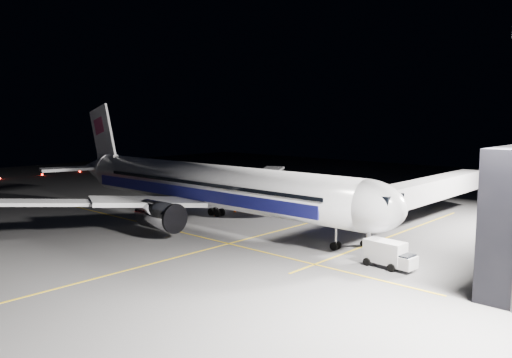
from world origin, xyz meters
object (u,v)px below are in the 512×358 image
object	(u,v)px
safety_cone_a	(278,216)
airliner	(203,185)
safety_cone_b	(235,210)
jet_bridge	(422,191)
safety_cone_c	(215,214)
service_truck	(389,254)
baggage_tug	(228,197)

from	to	relation	value
safety_cone_a	airliner	bearing A→B (deg)	-121.75
safety_cone_a	safety_cone_b	world-z (taller)	safety_cone_b
jet_bridge	safety_cone_a	bearing A→B (deg)	-153.12
safety_cone_b	safety_cone_c	distance (m)	4.05
safety_cone_b	safety_cone_c	xyz separation A→B (m)	(-0.03, -4.05, -0.04)
safety_cone_c	safety_cone_a	bearing A→B (deg)	34.74
service_truck	safety_cone_c	xyz separation A→B (m)	(-30.81, 6.04, -1.08)
service_truck	safety_cone_c	size ratio (longest dim) A/B	9.09
baggage_tug	safety_cone_b	distance (m)	9.97
safety_cone_b	safety_cone_c	world-z (taller)	safety_cone_b
airliner	safety_cone_b	xyz separation A→B (m)	(-1.83, 8.05, -4.84)
safety_cone_b	safety_cone_c	size ratio (longest dim) A/B	1.14
airliner	safety_cone_b	world-z (taller)	airliner
service_truck	airliner	bearing A→B (deg)	-179.70
service_truck	safety_cone_b	world-z (taller)	service_truck
airliner	service_truck	size ratio (longest dim) A/B	11.99
safety_cone_c	service_truck	bearing A→B (deg)	-11.08
baggage_tug	safety_cone_c	world-z (taller)	baggage_tug
airliner	jet_bridge	size ratio (longest dim) A/B	1.79
jet_bridge	service_truck	world-z (taller)	jet_bridge
airliner	baggage_tug	world-z (taller)	airliner
service_truck	safety_cone_c	world-z (taller)	service_truck
jet_bridge	service_truck	xyz separation A→B (m)	(5.87, -20.09, -3.22)
jet_bridge	baggage_tug	bearing A→B (deg)	-173.43
jet_bridge	safety_cone_c	distance (m)	28.94
jet_bridge	safety_cone_c	xyz separation A→B (m)	(-24.93, -14.06, -4.30)
baggage_tug	safety_cone_a	world-z (taller)	baggage_tug
baggage_tug	safety_cone_b	size ratio (longest dim) A/B	4.28
jet_bridge	service_truck	size ratio (longest dim) A/B	6.71
safety_cone_a	service_truck	bearing A→B (deg)	-25.95
safety_cone_b	safety_cone_a	bearing A→B (deg)	9.14
airliner	safety_cone_c	size ratio (longest dim) A/B	108.98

